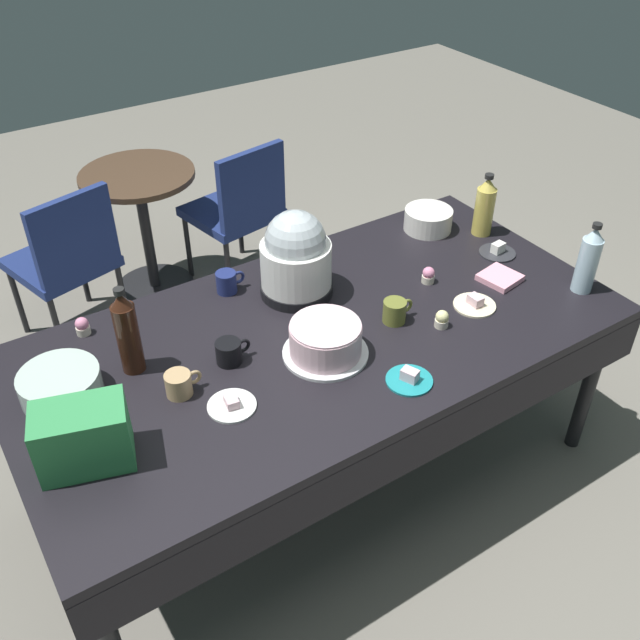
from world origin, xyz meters
name	(u,v)px	position (x,y,z in m)	size (l,w,h in m)	color
ground	(320,470)	(0.00, 0.00, 0.00)	(9.00, 9.00, 0.00)	slate
potluck_table	(320,344)	(0.00, 0.00, 0.69)	(2.20, 1.10, 0.75)	black
frosted_layer_cake	(325,340)	(-0.06, -0.12, 0.81)	(0.30, 0.30, 0.13)	silver
slow_cooker	(296,257)	(0.06, 0.25, 0.91)	(0.28, 0.28, 0.35)	black
glass_salad_bowl	(60,385)	(-0.88, 0.17, 0.80)	(0.26, 0.26, 0.09)	#B2C6BC
ceramic_snack_bowl	(428,220)	(0.80, 0.36, 0.80)	(0.21, 0.21, 0.09)	silver
dessert_plate_charcoal	(497,251)	(0.91, 0.04, 0.76)	(0.15, 0.15, 0.05)	#2D2D33
dessert_plate_cream	(475,304)	(0.57, -0.19, 0.76)	(0.16, 0.16, 0.05)	beige
dessert_plate_teal	(409,379)	(0.10, -0.39, 0.76)	(0.16, 0.16, 0.05)	teal
dessert_plate_white	(232,405)	(-0.45, -0.17, 0.76)	(0.16, 0.16, 0.04)	white
cupcake_rose	(428,275)	(0.53, 0.03, 0.78)	(0.05, 0.05, 0.07)	beige
cupcake_mint	(442,319)	(0.38, -0.22, 0.78)	(0.05, 0.05, 0.07)	beige
cupcake_lemon	(82,326)	(-0.72, 0.45, 0.78)	(0.05, 0.05, 0.07)	beige
soda_bottle_cola	(127,333)	(-0.64, 0.17, 0.90)	(0.08, 0.08, 0.32)	#33190F
soda_bottle_ginger_ale	(485,207)	(0.97, 0.20, 0.88)	(0.08, 0.08, 0.28)	gold
soda_bottle_water	(588,260)	(1.00, -0.33, 0.88)	(0.08, 0.08, 0.29)	silver
coffee_mug_navy	(227,282)	(-0.16, 0.41, 0.79)	(0.12, 0.08, 0.08)	navy
coffee_mug_black	(229,352)	(-0.35, 0.03, 0.79)	(0.13, 0.09, 0.08)	black
coffee_mug_tan	(179,384)	(-0.56, -0.03, 0.79)	(0.12, 0.09, 0.08)	tan
coffee_mug_olive	(395,311)	(0.26, -0.10, 0.79)	(0.12, 0.09, 0.09)	olive
soda_carton	(83,437)	(-0.90, -0.15, 0.85)	(0.26, 0.16, 0.20)	#338C4C
paper_napkin_stack	(500,278)	(0.78, -0.11, 0.76)	(0.14, 0.14, 0.02)	pink
maroon_chair_left	(67,256)	(-0.53, 1.45, 0.49)	(0.54, 0.54, 0.85)	navy
maroon_chair_right	(239,206)	(0.41, 1.45, 0.49)	(0.51, 0.51, 0.85)	navy
round_cafe_table	(143,211)	(-0.05, 1.67, 0.50)	(0.60, 0.60, 0.72)	#473323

